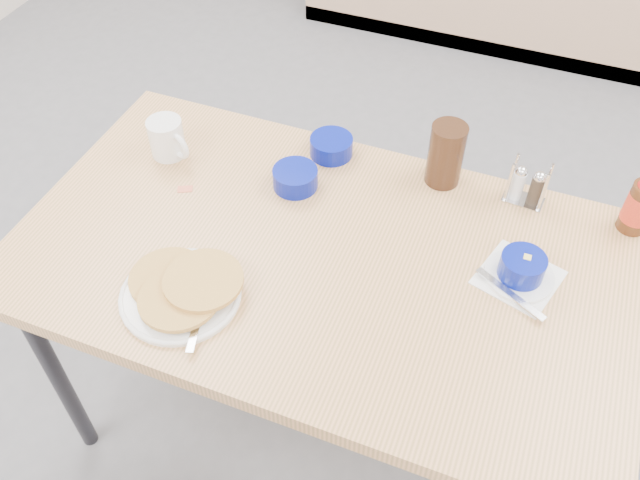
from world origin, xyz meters
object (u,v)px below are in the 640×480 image
(grits_setting, at_px, (521,270))
(amber_tumbler, at_px, (446,154))
(creamer_bowl, at_px, (331,146))
(butter_bowl, at_px, (295,178))
(condiment_caddy, at_px, (527,188))
(pancake_plate, at_px, (182,290))
(coffee_mug, at_px, (168,138))
(dining_table, at_px, (322,271))

(grits_setting, bearing_deg, amber_tumbler, 133.38)
(creamer_bowl, height_order, butter_bowl, same)
(condiment_caddy, bearing_deg, grits_setting, -77.43)
(pancake_plate, xyz_separation_m, coffee_mug, (-0.26, 0.40, 0.03))
(creamer_bowl, xyz_separation_m, butter_bowl, (-0.04, -0.15, 0.00))
(creamer_bowl, xyz_separation_m, condiment_caddy, (0.50, 0.01, 0.02))
(dining_table, height_order, coffee_mug, coffee_mug)
(condiment_caddy, bearing_deg, amber_tumbler, -175.12)
(coffee_mug, distance_m, creamer_bowl, 0.42)
(dining_table, bearing_deg, condiment_caddy, 40.97)
(pancake_plate, relative_size, butter_bowl, 2.31)
(grits_setting, relative_size, butter_bowl, 1.90)
(amber_tumbler, distance_m, condiment_caddy, 0.21)
(coffee_mug, xyz_separation_m, creamer_bowl, (0.39, 0.15, -0.03))
(amber_tumbler, relative_size, condiment_caddy, 1.42)
(pancake_plate, xyz_separation_m, condiment_caddy, (0.62, 0.56, 0.02))
(coffee_mug, height_order, butter_bowl, coffee_mug)
(grits_setting, height_order, condiment_caddy, condiment_caddy)
(amber_tumbler, bearing_deg, condiment_caddy, 0.00)
(pancake_plate, relative_size, grits_setting, 1.22)
(creamer_bowl, bearing_deg, dining_table, -72.68)
(grits_setting, height_order, amber_tumbler, amber_tumbler)
(creamer_bowl, xyz_separation_m, amber_tumbler, (0.29, 0.01, 0.06))
(creamer_bowl, bearing_deg, amber_tumbler, 1.49)
(dining_table, height_order, grits_setting, grits_setting)
(dining_table, distance_m, condiment_caddy, 0.53)
(grits_setting, xyz_separation_m, condiment_caddy, (-0.03, 0.25, 0.01))
(coffee_mug, bearing_deg, creamer_bowl, 21.48)
(dining_table, distance_m, amber_tumbler, 0.41)
(dining_table, relative_size, condiment_caddy, 12.19)
(butter_bowl, distance_m, amber_tumbler, 0.37)
(coffee_mug, height_order, grits_setting, coffee_mug)
(dining_table, bearing_deg, amber_tumbler, 61.00)
(grits_setting, bearing_deg, creamer_bowl, 155.32)
(pancake_plate, distance_m, condiment_caddy, 0.84)
(butter_bowl, bearing_deg, grits_setting, -9.68)
(creamer_bowl, bearing_deg, pancake_plate, -103.03)
(pancake_plate, bearing_deg, condiment_caddy, 41.94)
(creamer_bowl, bearing_deg, butter_bowl, -105.04)
(coffee_mug, xyz_separation_m, amber_tumbler, (0.68, 0.16, 0.03))
(butter_bowl, bearing_deg, pancake_plate, -102.30)
(dining_table, xyz_separation_m, coffee_mug, (-0.49, 0.18, 0.11))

